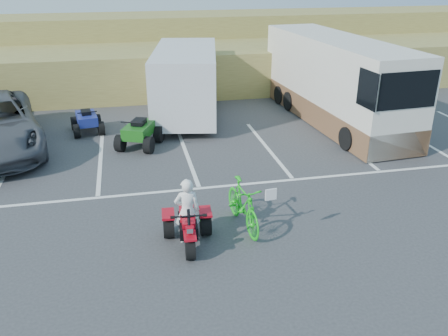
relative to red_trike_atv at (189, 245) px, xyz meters
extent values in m
plane|color=#353538|center=(0.68, 0.32, 0.00)|extent=(100.00, 100.00, 0.00)
cube|color=white|center=(-4.72, 5.32, 0.00)|extent=(0.12, 5.00, 0.01)
cube|color=white|center=(-2.02, 5.32, 0.00)|extent=(0.12, 5.00, 0.01)
cube|color=white|center=(0.68, 5.32, 0.00)|extent=(0.12, 5.00, 0.01)
cube|color=white|center=(3.38, 5.32, 0.00)|extent=(0.12, 5.00, 0.01)
cube|color=white|center=(6.08, 5.32, 0.00)|extent=(0.12, 5.00, 0.01)
cube|color=white|center=(8.78, 5.32, 0.00)|extent=(0.12, 5.00, 0.01)
cube|color=white|center=(0.68, 2.72, 0.00)|extent=(28.00, 0.12, 0.01)
cube|color=olive|center=(0.68, 14.32, 1.00)|extent=(40.00, 6.00, 2.00)
cube|color=olive|center=(0.68, 17.82, 2.00)|extent=(40.00, 4.00, 2.20)
imported|color=white|center=(0.01, 0.15, 0.76)|extent=(0.57, 0.40, 1.51)
imported|color=#14BF19|center=(1.34, 0.51, 0.57)|extent=(0.77, 1.96, 1.14)
cube|color=silver|center=(1.25, 9.28, 1.47)|extent=(3.28, 6.02, 2.38)
cylinder|color=black|center=(1.25, 9.28, 0.33)|extent=(2.18, 1.03, 0.67)
cube|color=silver|center=(6.69, 7.67, 1.59)|extent=(2.79, 8.72, 3.09)
cube|color=brown|center=(6.69, 7.67, 0.47)|extent=(2.83, 8.72, 0.86)
cube|color=black|center=(7.02, 3.37, 2.23)|extent=(1.97, 0.17, 1.12)
camera|label=1|loc=(-1.07, -8.78, 5.67)|focal=38.00mm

